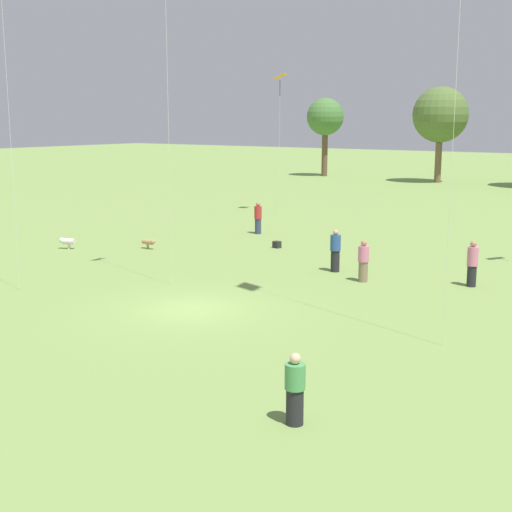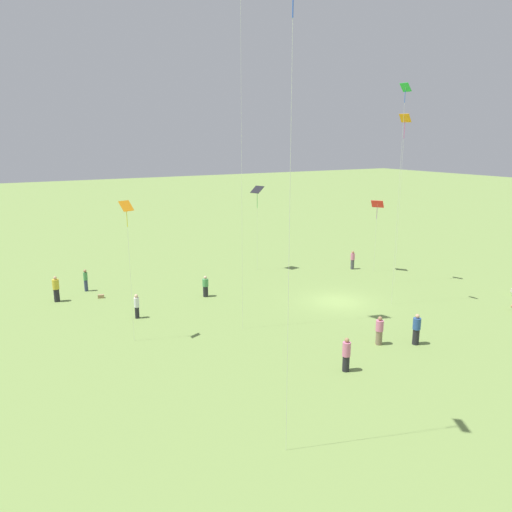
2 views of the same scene
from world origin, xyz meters
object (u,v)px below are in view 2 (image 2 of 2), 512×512
person_3 (56,289)px  kite_3 (404,106)px  picnic_bag_1 (101,296)px  person_8 (137,306)px  kite_6 (405,128)px  person_0 (86,280)px  kite_0 (257,192)px  person_2 (416,330)px  person_5 (353,260)px  person_1 (379,331)px  kite_1 (377,206)px  person_4 (346,355)px  kite_2 (127,213)px  person_6 (205,287)px

person_3 → kite_3: 27.24m
picnic_bag_1 → person_8: bearing=101.1°
person_3 → kite_6: (-24.84, 8.60, 11.39)m
person_0 → picnic_bag_1: (-0.57, 2.33, -0.75)m
person_8 → kite_0: 15.90m
person_2 → person_5: person_2 is taller
person_8 → person_0: bearing=158.7°
person_5 → kite_6: (-0.18, 5.01, 11.49)m
person_8 → kite_6: size_ratio=0.12×
picnic_bag_1 → kite_3: bearing=146.4°
person_3 → person_0: bearing=154.6°
person_1 → person_5: size_ratio=1.01×
person_0 → kite_3: kite_3 is taller
kite_1 → person_1: bearing=146.2°
person_4 → kite_2: (8.19, -9.22, 6.65)m
person_6 → kite_0: size_ratio=0.21×
person_5 → kite_6: 12.53m
person_6 → kite_1: kite_1 is taller
person_2 → kite_0: size_ratio=0.24×
person_6 → picnic_bag_1: 7.77m
person_8 → picnic_bag_1: size_ratio=3.41×
kite_0 → picnic_bag_1: size_ratio=15.55×
picnic_bag_1 → kite_1: bearing=169.1°
person_0 → person_2: (-14.24, 20.02, 0.02)m
person_0 → person_1: size_ratio=1.02×
person_5 → person_6: person_5 is taller
person_1 → person_0: bearing=-121.7°
kite_6 → picnic_bag_1: bearing=95.5°
kite_3 → kite_6: bearing=-7.0°
person_5 → person_6: size_ratio=1.06×
person_5 → kite_0: (7.61, -4.04, 6.16)m
person_8 → kite_1: bearing=59.8°
person_1 → person_3: 22.84m
person_0 → person_6: person_0 is taller
kite_0 → person_2: bearing=24.6°
kite_3 → kite_6: (-4.22, -3.93, -1.26)m
kite_2 → kite_3: (-17.87, 2.65, 6.04)m
person_2 → kite_3: bearing=107.6°
person_5 → kite_0: 10.59m
person_1 → kite_3: (-5.84, -4.89, 12.76)m
person_2 → kite_1: 16.91m
person_3 → person_8: (-4.02, 6.27, -0.10)m
person_0 → kite_6: kite_6 is taller
person_1 → kite_2: size_ratio=0.21×
person_0 → kite_3: (-18.24, 14.09, 12.70)m
person_6 → kite_6: 19.42m
person_2 → kite_3: 14.56m
person_4 → person_3: bearing=-169.3°
person_1 → kite_2: bearing=-96.9°
person_0 → person_8: size_ratio=1.05×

